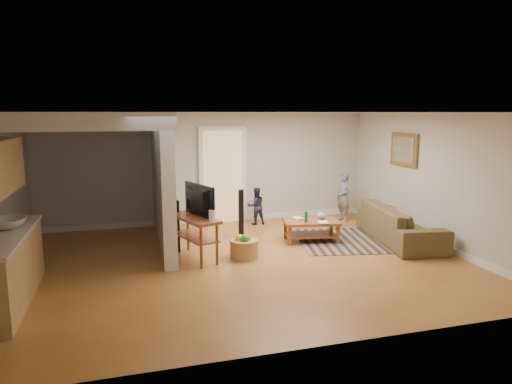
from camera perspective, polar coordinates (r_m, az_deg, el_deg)
ground at (r=7.84m, az=-1.75°, el=-8.70°), size 7.50×7.50×0.00m
room_shell at (r=7.74m, az=-10.26°, el=2.00°), size 7.54×6.02×2.52m
area_rug at (r=9.36m, az=13.33°, el=-5.83°), size 2.89×2.34×0.01m
sofa at (r=9.50m, az=17.40°, el=-5.83°), size 1.31×2.50×0.69m
coffee_table at (r=9.03m, az=6.99°, el=-4.11°), size 1.16×0.80×0.63m
tv_console at (r=7.89m, az=-7.68°, el=-3.52°), size 0.82×1.27×1.02m
speaker_left at (r=8.35m, az=-9.92°, el=-4.26°), size 0.11×0.11×0.96m
speaker_right at (r=9.09m, az=-1.90°, el=-2.81°), size 0.11×0.11×1.00m
toy_basket at (r=7.99m, az=-1.49°, el=-6.97°), size 0.50×0.50×0.44m
child at (r=10.89m, az=10.78°, el=-3.57°), size 0.35×0.46×1.14m
toddler at (r=10.39m, az=0.00°, el=-4.04°), size 0.43×0.34×0.84m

